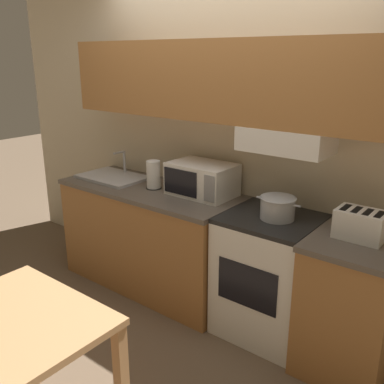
{
  "coord_description": "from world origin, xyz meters",
  "views": [
    {
      "loc": [
        1.75,
        -2.74,
        1.92
      ],
      "look_at": [
        0.05,
        -0.56,
        1.03
      ],
      "focal_mm": 40.0,
      "sensor_mm": 36.0,
      "label": 1
    }
  ],
  "objects_px": {
    "stove_range": "(268,275)",
    "dining_table": "(7,346)",
    "paper_towel_roll": "(153,175)",
    "sink_basin": "(113,177)",
    "toaster": "(361,224)",
    "cooking_pot": "(278,207)",
    "microwave": "(202,179)"
  },
  "relations": [
    {
      "from": "microwave",
      "to": "dining_table",
      "type": "bearing_deg",
      "value": -84.09
    },
    {
      "from": "sink_basin",
      "to": "paper_towel_roll",
      "type": "relative_size",
      "value": 2.57
    },
    {
      "from": "stove_range",
      "to": "microwave",
      "type": "xyz_separation_m",
      "value": [
        -0.66,
        0.1,
        0.56
      ]
    },
    {
      "from": "sink_basin",
      "to": "paper_towel_roll",
      "type": "bearing_deg",
      "value": 0.9
    },
    {
      "from": "sink_basin",
      "to": "microwave",
      "type": "bearing_deg",
      "value": 7.26
    },
    {
      "from": "paper_towel_roll",
      "to": "sink_basin",
      "type": "bearing_deg",
      "value": -179.1
    },
    {
      "from": "stove_range",
      "to": "microwave",
      "type": "height_order",
      "value": "microwave"
    },
    {
      "from": "stove_range",
      "to": "cooking_pot",
      "type": "relative_size",
      "value": 2.77
    },
    {
      "from": "stove_range",
      "to": "cooking_pot",
      "type": "xyz_separation_m",
      "value": [
        0.04,
        -0.01,
        0.52
      ]
    },
    {
      "from": "microwave",
      "to": "paper_towel_roll",
      "type": "bearing_deg",
      "value": -165.46
    },
    {
      "from": "toaster",
      "to": "dining_table",
      "type": "bearing_deg",
      "value": -122.27
    },
    {
      "from": "sink_basin",
      "to": "cooking_pot",
      "type": "bearing_deg",
      "value": 0.45
    },
    {
      "from": "cooking_pot",
      "to": "dining_table",
      "type": "height_order",
      "value": "cooking_pot"
    },
    {
      "from": "microwave",
      "to": "cooking_pot",
      "type": "bearing_deg",
      "value": -8.28
    },
    {
      "from": "sink_basin",
      "to": "dining_table",
      "type": "bearing_deg",
      "value": -56.67
    },
    {
      "from": "paper_towel_roll",
      "to": "dining_table",
      "type": "relative_size",
      "value": 0.27
    },
    {
      "from": "toaster",
      "to": "paper_towel_roll",
      "type": "bearing_deg",
      "value": -179.43
    },
    {
      "from": "microwave",
      "to": "sink_basin",
      "type": "xyz_separation_m",
      "value": [
        -0.9,
        -0.11,
        -0.11
      ]
    },
    {
      "from": "cooking_pot",
      "to": "sink_basin",
      "type": "bearing_deg",
      "value": -179.55
    },
    {
      "from": "paper_towel_roll",
      "to": "dining_table",
      "type": "distance_m",
      "value": 1.79
    },
    {
      "from": "stove_range",
      "to": "dining_table",
      "type": "bearing_deg",
      "value": -106.06
    },
    {
      "from": "cooking_pot",
      "to": "dining_table",
      "type": "bearing_deg",
      "value": -107.4
    },
    {
      "from": "stove_range",
      "to": "paper_towel_roll",
      "type": "bearing_deg",
      "value": -179.43
    },
    {
      "from": "stove_range",
      "to": "dining_table",
      "type": "relative_size",
      "value": 1.04
    },
    {
      "from": "cooking_pot",
      "to": "sink_basin",
      "type": "xyz_separation_m",
      "value": [
        -1.6,
        -0.01,
        -0.06
      ]
    },
    {
      "from": "stove_range",
      "to": "sink_basin",
      "type": "distance_m",
      "value": 1.62
    },
    {
      "from": "microwave",
      "to": "paper_towel_roll",
      "type": "relative_size",
      "value": 2.19
    },
    {
      "from": "microwave",
      "to": "paper_towel_roll",
      "type": "distance_m",
      "value": 0.42
    },
    {
      "from": "toaster",
      "to": "cooking_pot",
      "type": "bearing_deg",
      "value": -178.76
    },
    {
      "from": "toaster",
      "to": "dining_table",
      "type": "distance_m",
      "value": 2.0
    },
    {
      "from": "cooking_pot",
      "to": "toaster",
      "type": "height_order",
      "value": "toaster"
    },
    {
      "from": "cooking_pot",
      "to": "sink_basin",
      "type": "relative_size",
      "value": 0.54
    }
  ]
}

